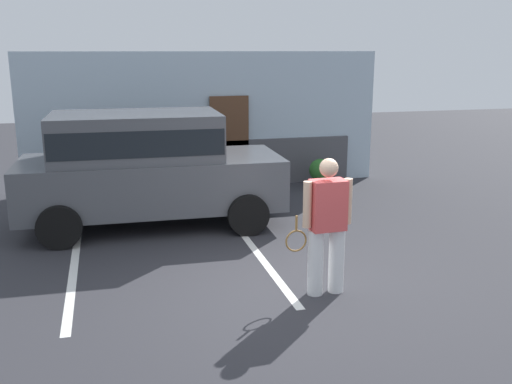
{
  "coord_description": "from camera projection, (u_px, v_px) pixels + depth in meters",
  "views": [
    {
      "loc": [
        -2.24,
        -6.88,
        3.13
      ],
      "look_at": [
        -0.13,
        1.2,
        1.05
      ],
      "focal_mm": 40.35,
      "sensor_mm": 36.0,
      "label": 1
    }
  ],
  "objects": [
    {
      "name": "potted_plant_by_porch",
      "position": [
        320.0,
        172.0,
        13.26
      ],
      "size": [
        0.52,
        0.52,
        0.68
      ],
      "color": "brown",
      "rests_on": "ground_plane"
    },
    {
      "name": "parking_stripe_1",
      "position": [
        256.0,
        251.0,
        9.16
      ],
      "size": [
        0.12,
        4.4,
        0.01
      ],
      "primitive_type": "cube",
      "color": "silver",
      "rests_on": "ground_plane"
    },
    {
      "name": "parking_stripe_0",
      "position": [
        74.0,
        267.0,
        8.48
      ],
      "size": [
        0.12,
        4.4,
        0.01
      ],
      "primitive_type": "cube",
      "color": "silver",
      "rests_on": "ground_plane"
    },
    {
      "name": "tennis_player_man",
      "position": [
        327.0,
        225.0,
        7.38
      ],
      "size": [
        0.92,
        0.3,
        1.8
      ],
      "rotation": [
        0.0,
        0.0,
        3.19
      ],
      "color": "white",
      "rests_on": "ground_plane"
    },
    {
      "name": "house_frontage",
      "position": [
        207.0,
        124.0,
        13.23
      ],
      "size": [
        8.18,
        0.4,
        3.09
      ],
      "color": "silver",
      "rests_on": "ground_plane"
    },
    {
      "name": "ground_plane",
      "position": [
        287.0,
        287.0,
        7.76
      ],
      "size": [
        40.0,
        40.0,
        0.0
      ],
      "primitive_type": "plane",
      "color": "#2D2D33"
    },
    {
      "name": "parked_suv",
      "position": [
        146.0,
        164.0,
        10.25
      ],
      "size": [
        4.65,
        2.26,
        2.05
      ],
      "rotation": [
        0.0,
        0.0,
        -0.03
      ],
      "color": "#4C4F54",
      "rests_on": "ground_plane"
    }
  ]
}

